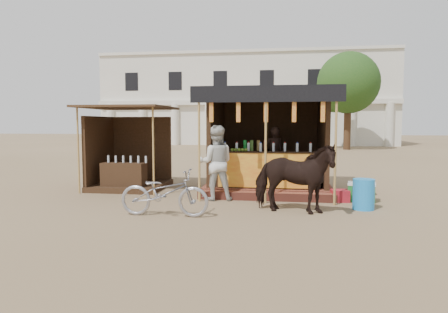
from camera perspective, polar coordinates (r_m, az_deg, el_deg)
ground at (r=8.21m, az=-1.65°, el=-8.60°), size 120.00×120.00×0.00m
main_stall at (r=11.26m, az=6.38°, el=0.28°), size 3.60×3.61×2.78m
secondary_stall at (r=12.05m, az=-13.90°, el=-0.36°), size 2.40×2.40×2.38m
cow at (r=8.52m, az=9.90°, el=-3.06°), size 1.90×1.17×1.49m
motorbike at (r=8.27m, az=-8.52°, el=-5.13°), size 1.85×0.65×0.97m
bystander at (r=9.86m, az=-1.18°, el=-0.90°), size 0.99×0.82×1.85m
blue_barrel at (r=9.35m, az=19.31°, el=-5.11°), size 0.54×0.54×0.68m
red_crate at (r=10.12m, az=16.24°, el=-5.41°), size 0.44×0.41×0.29m
cooler at (r=10.31m, az=19.05°, el=-4.80°), size 0.71×0.55×0.46m
background_building at (r=38.02m, az=3.28°, el=7.89°), size 26.00×7.45×8.18m
tree at (r=30.46m, az=16.93°, el=9.71°), size 4.50×4.40×7.00m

